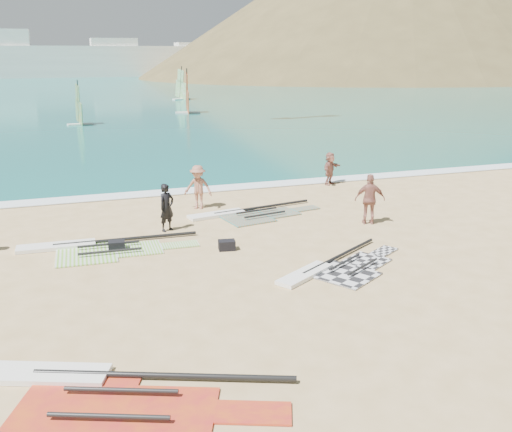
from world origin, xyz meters
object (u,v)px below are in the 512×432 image
object	(u,v)px
rig_grey	(335,269)
rig_green	(94,248)
beachgoer_back	(370,199)
rig_orange	(246,214)
beachgoer_mid	(198,187)
beachgoer_right	(330,168)
rig_red	(96,392)
person_wetsuit	(167,207)
gear_bag_near	(117,246)
gear_bag_far	(227,245)

from	to	relation	value
rig_grey	rig_green	size ratio (longest dim) A/B	0.83
rig_green	beachgoer_back	bearing A→B (deg)	-0.11
rig_orange	beachgoer_mid	xyz separation A→B (m)	(-1.56, 1.62, 0.87)
rig_green	beachgoer_mid	bearing A→B (deg)	42.87
beachgoer_mid	beachgoer_right	bearing A→B (deg)	50.52
rig_red	person_wetsuit	distance (m)	10.47
rig_orange	gear_bag_near	distance (m)	5.99
rig_green	beachgoer_back	distance (m)	10.18
beachgoer_back	beachgoer_right	xyz separation A→B (m)	(1.57, 6.61, -0.16)
rig_green	beachgoer_back	size ratio (longest dim) A/B	3.12
person_wetsuit	rig_grey	bearing A→B (deg)	-85.13
gear_bag_far	beachgoer_right	distance (m)	10.82
rig_orange	beachgoer_right	xyz separation A→B (m)	(5.65, 3.97, 0.76)
rig_green	person_wetsuit	bearing A→B (deg)	27.20
rig_green	person_wetsuit	distance (m)	3.10
rig_orange	rig_red	world-z (taller)	rig_red
rig_green	gear_bag_far	world-z (taller)	gear_bag_far
rig_grey	rig_green	world-z (taller)	rig_green
rig_grey	rig_orange	bearing A→B (deg)	64.31
beachgoer_back	rig_orange	bearing A→B (deg)	-10.36
gear_bag_far	person_wetsuit	bearing A→B (deg)	117.97
beachgoer_back	rig_green	bearing A→B (deg)	20.58
rig_orange	gear_bag_near	world-z (taller)	gear_bag_near
rig_orange	rig_red	bearing A→B (deg)	-131.23
beachgoer_mid	rig_grey	bearing A→B (deg)	-42.26
person_wetsuit	beachgoer_back	world-z (taller)	beachgoer_back
beachgoer_back	gear_bag_far	bearing A→B (deg)	33.27
rig_grey	beachgoer_back	xyz separation A→B (m)	(3.39, 3.96, 0.91)
rig_green	beachgoer_right	world-z (taller)	beachgoer_right
rig_grey	beachgoer_mid	xyz separation A→B (m)	(-2.24, 8.22, 0.87)
rig_grey	gear_bag_near	bearing A→B (deg)	115.52
gear_bag_near	gear_bag_far	xyz separation A→B (m)	(3.46, -1.07, -0.01)
rig_grey	gear_bag_far	xyz separation A→B (m)	(-2.57, 2.83, 0.12)
gear_bag_far	beachgoer_mid	xyz separation A→B (m)	(0.33, 5.39, 0.76)
rig_grey	gear_bag_far	distance (m)	3.83
rig_red	gear_bag_near	distance (m)	8.33
gear_bag_near	beachgoer_right	xyz separation A→B (m)	(11.00, 6.67, 0.64)
rig_grey	rig_orange	xyz separation A→B (m)	(-0.68, 6.60, 0.00)
rig_red	person_wetsuit	bearing A→B (deg)	93.70
rig_green	rig_red	size ratio (longest dim) A/B	0.96
gear_bag_near	beachgoer_back	size ratio (longest dim) A/B	0.28
gear_bag_far	beachgoer_back	bearing A→B (deg)	10.72
beachgoer_mid	beachgoer_right	size ratio (longest dim) A/B	1.14
person_wetsuit	rig_green	bearing A→B (deg)	174.35
rig_green	beachgoer_mid	distance (m)	6.02
person_wetsuit	beachgoer_mid	bearing A→B (deg)	24.70
gear_bag_near	beachgoer_back	distance (m)	9.46
gear_bag_far	beachgoer_right	size ratio (longest dim) A/B	0.34
gear_bag_far	beachgoer_mid	world-z (taller)	beachgoer_mid
gear_bag_far	rig_green	bearing A→B (deg)	160.45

